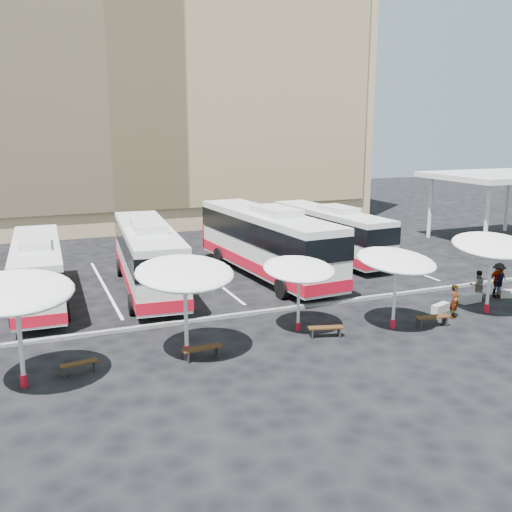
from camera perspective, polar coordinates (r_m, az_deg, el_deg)
name	(u,v)px	position (r m, az deg, el deg)	size (l,w,h in m)	color
ground	(261,317)	(26.62, 0.46, -6.13)	(120.00, 120.00, 0.00)	black
sandstone_building	(127,82)	(56.09, -12.74, 16.58)	(42.00, 18.25, 29.60)	tan
service_canopy	(501,178)	(47.50, 23.30, 7.21)	(10.00, 8.00, 5.20)	silver
curb_divider	(256,312)	(27.03, 0.04, -5.67)	(34.00, 0.25, 0.15)	black
bay_lines	(208,276)	(33.83, -4.78, -2.03)	(24.15, 12.00, 0.01)	white
bus_0	(38,269)	(30.36, -21.01, -1.18)	(2.78, 10.86, 3.43)	silver
bus_1	(148,254)	(31.05, -10.78, 0.17)	(3.60, 12.31, 3.85)	silver
bus_2	(266,240)	(33.34, 1.05, 1.60)	(3.84, 13.52, 4.24)	silver
bus_3	(329,231)	(38.29, 7.36, 2.49)	(3.20, 11.58, 3.64)	silver
sunshade_0	(15,292)	(20.27, -22.92, -3.36)	(4.01, 4.05, 3.94)	silver
sunshade_1	(185,274)	(21.40, -7.14, -1.75)	(3.89, 3.93, 3.88)	silver
sunshade_2	(299,269)	(24.23, 4.32, -1.35)	(3.12, 3.16, 3.21)	silver
sunshade_3	(396,261)	(25.11, 13.86, -0.50)	(4.31, 4.34, 3.56)	silver
sunshade_4	(492,246)	(28.60, 22.57, 0.95)	(4.63, 4.66, 3.83)	silver
wood_bench_0	(79,365)	(21.69, -17.25, -10.38)	(1.36, 0.53, 0.41)	#311C0B
wood_bench_1	(202,350)	(22.00, -5.42, -9.35)	(1.57, 0.52, 0.47)	#311C0B
wood_bench_2	(326,329)	(24.26, 6.97, -7.28)	(1.53, 0.76, 0.45)	#311C0B
wood_bench_3	(432,319)	(26.47, 17.22, -6.00)	(1.61, 0.66, 0.48)	#311C0B
conc_bench_0	(440,308)	(28.65, 17.96, -4.97)	(1.08, 0.36, 0.41)	gray
conc_bench_1	(470,298)	(30.67, 20.64, -3.96)	(1.23, 0.41, 0.46)	gray
conc_bench_2	(510,294)	(32.33, 24.05, -3.47)	(1.08, 0.36, 0.40)	gray
passenger_0	(455,301)	(27.81, 19.26, -4.31)	(0.58, 0.38, 1.59)	black
passenger_1	(478,286)	(31.03, 21.34, -2.77)	(0.76, 0.59, 1.56)	black
passenger_2	(498,280)	(31.94, 23.01, -2.26)	(1.06, 0.44, 1.80)	black
passenger_3	(498,280)	(31.96, 23.01, -2.23)	(1.18, 0.68, 1.82)	black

